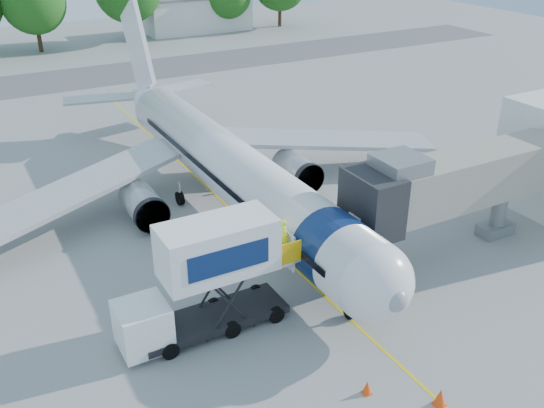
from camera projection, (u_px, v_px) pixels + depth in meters
ground at (257, 234)px, 36.57m from camera, size 160.00×160.00×0.00m
guidance_line at (257, 234)px, 36.56m from camera, size 0.15×70.00×0.01m
taxiway_strip at (87, 77)px, 69.46m from camera, size 120.00×10.00×0.01m
aircraft at (226, 165)px, 38.48m from camera, size 34.17×37.73×11.35m
jet_bridge at (448, 184)px, 32.61m from camera, size 13.90×3.20×6.60m
catering_hiloader at (205, 280)px, 27.13m from camera, size 8.50×2.44×5.50m
safety_cone_a at (367, 388)px, 24.54m from camera, size 0.39×0.39×0.62m
safety_cone_b at (440, 397)px, 23.93m from camera, size 0.50×0.50×0.79m
outbuilding_right at (197, 13)px, 93.47m from camera, size 16.40×7.40×5.30m
tree_d at (33, 2)px, 78.44m from camera, size 8.25×8.25×10.52m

